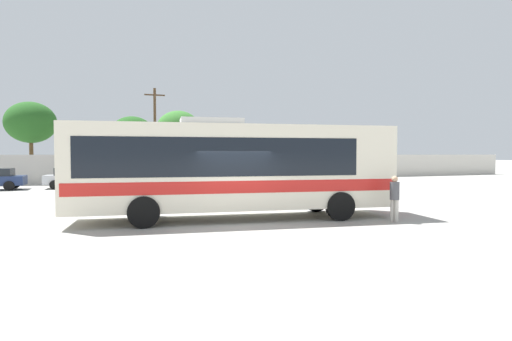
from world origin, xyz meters
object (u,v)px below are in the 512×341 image
attendant_by_bus_door (395,196)px  parked_car_third_maroon (156,176)px  coach_bus_cream_red (232,166)px  roadside_tree_midleft (132,136)px  parked_car_second_silver (76,177)px  parked_car_rightmost_red (242,174)px  utility_pole_near (155,133)px  roadside_tree_midright (179,130)px  roadside_tree_left (31,123)px

attendant_by_bus_door → parked_car_third_maroon: size_ratio=0.39×
coach_bus_cream_red → roadside_tree_midleft: bearing=94.4°
parked_car_second_silver → parked_car_third_maroon: bearing=2.7°
parked_car_rightmost_red → roadside_tree_midleft: 10.97m
parked_car_second_silver → utility_pole_near: utility_pole_near is taller
coach_bus_cream_red → parked_car_third_maroon: coach_bus_cream_red is taller
coach_bus_cream_red → utility_pole_near: size_ratio=1.45×
parked_car_third_maroon → roadside_tree_midleft: 7.57m
parked_car_rightmost_red → utility_pole_near: 9.13m
attendant_by_bus_door → parked_car_third_maroon: attendant_by_bus_door is taller
utility_pole_near → roadside_tree_midright: bearing=56.6°
roadside_tree_left → roadside_tree_midleft: (8.11, -0.14, -0.95)m
attendant_by_bus_door → parked_car_rightmost_red: (1.20, 20.40, -0.13)m
parked_car_rightmost_red → roadside_tree_midright: roadside_tree_midright is taller
parked_car_second_silver → parked_car_third_maroon: parked_car_second_silver is taller
parked_car_third_maroon → attendant_by_bus_door: bearing=-74.0°
coach_bus_cream_red → parked_car_rightmost_red: coach_bus_cream_red is taller
coach_bus_cream_red → roadside_tree_midright: (2.90, 27.60, 2.95)m
parked_car_third_maroon → utility_pole_near: (0.66, 5.76, 3.56)m
attendant_by_bus_door → roadside_tree_left: bearing=119.2°
roadside_tree_midleft → parked_car_third_maroon: bearing=-79.6°
coach_bus_cream_red → attendant_by_bus_door: 5.91m
attendant_by_bus_door → roadside_tree_midright: roadside_tree_midright is taller
parked_car_third_maroon → parked_car_rightmost_red: size_ratio=0.90×
roadside_tree_midleft → parked_car_rightmost_red: bearing=-38.2°
parked_car_second_silver → parked_car_rightmost_red: (12.58, 0.48, 0.02)m
utility_pole_near → roadside_tree_midleft: utility_pole_near is taller
parked_car_second_silver → roadside_tree_midright: size_ratio=0.62×
roadside_tree_left → parked_car_rightmost_red: bearing=-22.1°
attendant_by_bus_door → parked_car_second_silver: bearing=119.7°
coach_bus_cream_red → roadside_tree_left: bearing=112.3°
parked_car_third_maroon → utility_pole_near: utility_pole_near is taller
utility_pole_near → roadside_tree_midright: 5.24m
roadside_tree_midleft → roadside_tree_midright: 5.92m
parked_car_rightmost_red → attendant_by_bus_door: bearing=-93.4°
roadside_tree_left → roadside_tree_midright: size_ratio=0.99×
parked_car_second_silver → parked_car_rightmost_red: size_ratio=0.91×
parked_car_second_silver → roadside_tree_midleft: size_ratio=0.72×
parked_car_third_maroon → coach_bus_cream_red: bearing=-87.9°
roadside_tree_left → parked_car_third_maroon: bearing=-36.2°
parked_car_second_silver → roadside_tree_midright: 14.41m
parked_car_rightmost_red → roadside_tree_left: bearing=157.9°
roadside_tree_midleft → roadside_tree_left: bearing=179.0°
coach_bus_cream_red → attendant_by_bus_door: bearing=-27.6°
parked_car_second_silver → roadside_tree_left: size_ratio=0.62×
roadside_tree_midright → coach_bus_cream_red: bearing=-96.0°
roadside_tree_left → parked_car_second_silver: bearing=-62.1°
coach_bus_cream_red → parked_car_second_silver: 18.36m
attendant_by_bus_door → roadside_tree_midleft: (-7.02, 26.88, 3.16)m
parked_car_second_silver → parked_car_third_maroon: size_ratio=1.01×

